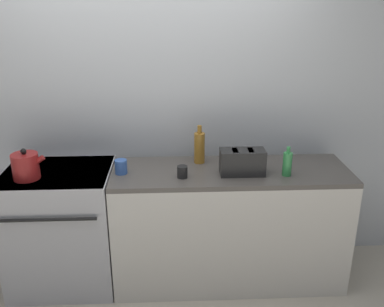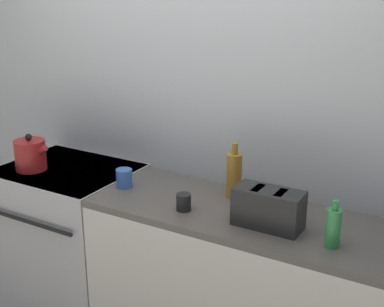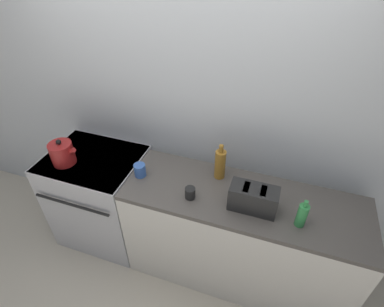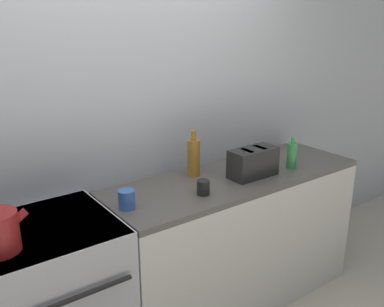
{
  "view_description": "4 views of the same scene",
  "coord_description": "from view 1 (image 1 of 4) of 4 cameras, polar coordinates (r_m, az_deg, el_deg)",
  "views": [
    {
      "loc": [
        0.2,
        -2.59,
        2.16
      ],
      "look_at": [
        0.34,
        0.34,
        1.05
      ],
      "focal_mm": 40.0,
      "sensor_mm": 36.0,
      "label": 1
    },
    {
      "loc": [
        1.52,
        -1.9,
        2.05
      ],
      "look_at": [
        0.19,
        0.38,
        1.16
      ],
      "focal_mm": 50.0,
      "sensor_mm": 36.0,
      "label": 2
    },
    {
      "loc": [
        0.76,
        -1.23,
        2.49
      ],
      "look_at": [
        0.21,
        0.37,
        1.17
      ],
      "focal_mm": 28.0,
      "sensor_mm": 36.0,
      "label": 3
    },
    {
      "loc": [
        -1.12,
        -1.61,
        1.92
      ],
      "look_at": [
        0.3,
        0.33,
        1.13
      ],
      "focal_mm": 40.0,
      "sensor_mm": 36.0,
      "label": 4
    }
  ],
  "objects": [
    {
      "name": "bottle_green",
      "position": [
        3.1,
        12.59,
        -1.32
      ],
      "size": [
        0.06,
        0.06,
        0.21
      ],
      "color": "#338C47",
      "rests_on": "counter_block"
    },
    {
      "name": "cup_black",
      "position": [
        3.01,
        -1.3,
        -2.46
      ],
      "size": [
        0.07,
        0.07,
        0.09
      ],
      "color": "black",
      "rests_on": "counter_block"
    },
    {
      "name": "cup_blue",
      "position": [
        3.11,
        -9.45,
        -1.75
      ],
      "size": [
        0.09,
        0.09,
        0.1
      ],
      "color": "#3860B2",
      "rests_on": "counter_block"
    },
    {
      "name": "kettle",
      "position": [
        3.19,
        -21.28,
        -1.57
      ],
      "size": [
        0.23,
        0.18,
        0.22
      ],
      "color": "maroon",
      "rests_on": "stove"
    },
    {
      "name": "counter_block",
      "position": [
        3.37,
        4.95,
        -9.51
      ],
      "size": [
        1.75,
        0.59,
        0.93
      ],
      "color": "silver",
      "rests_on": "ground_plane"
    },
    {
      "name": "wall_back",
      "position": [
        3.4,
        -6.01,
        5.95
      ],
      "size": [
        8.0,
        0.05,
        2.6
      ],
      "color": "silver",
      "rests_on": "ground_plane"
    },
    {
      "name": "toaster",
      "position": [
        3.07,
        6.73,
        -1.13
      ],
      "size": [
        0.32,
        0.15,
        0.18
      ],
      "color": "black",
      "rests_on": "counter_block"
    },
    {
      "name": "ground_plane",
      "position": [
        3.38,
        -5.78,
        -19.14
      ],
      "size": [
        12.0,
        12.0,
        0.0
      ],
      "primitive_type": "plane",
      "color": "beige"
    },
    {
      "name": "bottle_amber",
      "position": [
        3.24,
        1.0,
        0.84
      ],
      "size": [
        0.08,
        0.08,
        0.29
      ],
      "color": "#9E6B23",
      "rests_on": "counter_block"
    },
    {
      "name": "stove",
      "position": [
        3.47,
        -16.84,
        -9.26
      ],
      "size": [
        0.79,
        0.68,
        0.93
      ],
      "color": "#B7B7BC",
      "rests_on": "ground_plane"
    }
  ]
}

